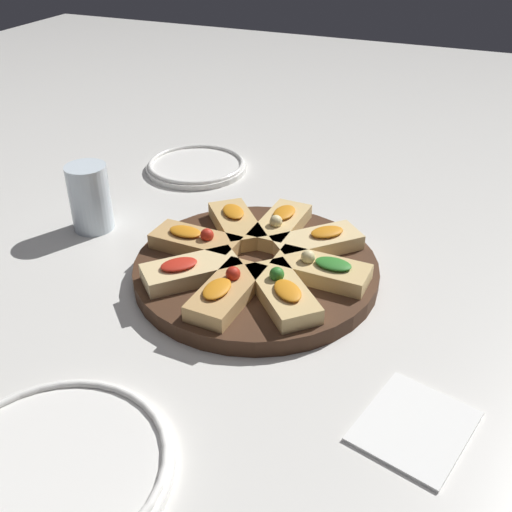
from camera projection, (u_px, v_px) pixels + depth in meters
name	position (u px, v px, depth m)	size (l,w,h in m)	color
ground_plane	(256.00, 277.00, 0.83)	(3.00, 3.00, 0.00)	silver
serving_board	(256.00, 270.00, 0.83)	(0.34, 0.34, 0.02)	#422819
focaccia_slice_0	(197.00, 240.00, 0.85)	(0.06, 0.13, 0.04)	tan
focaccia_slice_1	(190.00, 270.00, 0.78)	(0.13, 0.13, 0.03)	#E5C689
focaccia_slice_2	(223.00, 291.00, 0.74)	(0.13, 0.06, 0.04)	tan
focaccia_slice_3	(282.00, 292.00, 0.74)	(0.13, 0.13, 0.04)	#DBB775
focaccia_slice_4	(321.00, 271.00, 0.78)	(0.06, 0.13, 0.04)	#DBB775
focaccia_slice_5	(317.00, 242.00, 0.84)	(0.13, 0.13, 0.03)	#E5C689
focaccia_slice_6	(282.00, 225.00, 0.89)	(0.13, 0.06, 0.04)	#DBB775
focaccia_slice_7	(236.00, 224.00, 0.89)	(0.13, 0.12, 0.03)	tan
plate_left	(51.00, 468.00, 0.55)	(0.23, 0.23, 0.02)	white
plate_right	(196.00, 166.00, 1.14)	(0.19, 0.19, 0.02)	white
water_glass	(90.00, 198.00, 0.92)	(0.06, 0.06, 0.11)	silver
napkin_stack	(415.00, 425.00, 0.60)	(0.12, 0.10, 0.01)	white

